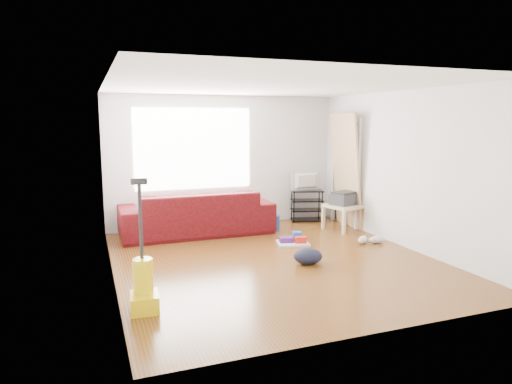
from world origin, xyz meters
name	(u,v)px	position (x,y,z in m)	size (l,w,h in m)	color
room	(275,174)	(0.07, 0.15, 1.25)	(4.51, 5.01, 2.51)	#4C3211
sofa	(197,234)	(-0.69, 1.95, 0.00)	(2.69, 1.05, 0.79)	#320802
tv_stand	(307,205)	(1.65, 2.22, 0.32)	(0.71, 0.52, 0.63)	black
tv	(307,181)	(1.65, 2.22, 0.82)	(0.65, 0.08, 0.37)	black
side_table	(344,209)	(1.95, 1.29, 0.40)	(0.72, 0.72, 0.48)	tan
printer	(344,198)	(1.95, 1.29, 0.60)	(0.56, 0.49, 0.25)	#2E2E32
bucket	(272,230)	(0.69, 1.74, 0.00)	(0.27, 0.27, 0.27)	#163C94
toilet_paper	(272,219)	(0.68, 1.75, 0.20)	(0.13, 0.13, 0.12)	silver
cleaning_tray	(293,241)	(0.64, 0.69, 0.05)	(0.58, 0.50, 0.18)	silver
backpack	(308,264)	(0.38, -0.34, 0.00)	(0.41, 0.33, 0.23)	#1A1D36
sneakers	(370,240)	(1.85, 0.30, 0.06)	(0.54, 0.29, 0.12)	silver
vacuum	(144,287)	(-2.00, -1.16, 0.26)	(0.32, 0.36, 1.42)	yellow
door_panel	(344,226)	(2.13, 1.55, 0.00)	(0.04, 0.87, 2.17)	tan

